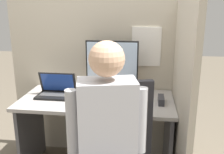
{
  "coord_description": "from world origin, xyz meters",
  "views": [
    {
      "loc": [
        0.42,
        -1.8,
        1.53
      ],
      "look_at": [
        0.16,
        0.16,
        0.96
      ],
      "focal_mm": 42.0,
      "sensor_mm": 36.0,
      "label": 1
    }
  ],
  "objects_px": {
    "carrot_toy": "(120,106)",
    "coffee_mug": "(145,89)",
    "laptop": "(57,92)",
    "person": "(104,136)",
    "monitor": "(112,63)",
    "stapler": "(161,100)",
    "paper_box": "(112,90)"
  },
  "relations": [
    {
      "from": "laptop",
      "to": "coffee_mug",
      "type": "height_order",
      "value": "laptop"
    },
    {
      "from": "paper_box",
      "to": "carrot_toy",
      "type": "relative_size",
      "value": 2.6
    },
    {
      "from": "laptop",
      "to": "stapler",
      "type": "distance_m",
      "value": 0.93
    },
    {
      "from": "laptop",
      "to": "carrot_toy",
      "type": "relative_size",
      "value": 2.71
    },
    {
      "from": "stapler",
      "to": "carrot_toy",
      "type": "relative_size",
      "value": 1.25
    },
    {
      "from": "paper_box",
      "to": "stapler",
      "type": "height_order",
      "value": "paper_box"
    },
    {
      "from": "person",
      "to": "carrot_toy",
      "type": "bearing_deg",
      "value": 85.95
    },
    {
      "from": "stapler",
      "to": "coffee_mug",
      "type": "distance_m",
      "value": 0.26
    },
    {
      "from": "monitor",
      "to": "coffee_mug",
      "type": "xyz_separation_m",
      "value": [
        0.3,
        0.02,
        -0.24
      ]
    },
    {
      "from": "stapler",
      "to": "person",
      "type": "bearing_deg",
      "value": -116.44
    },
    {
      "from": "person",
      "to": "coffee_mug",
      "type": "height_order",
      "value": "person"
    },
    {
      "from": "laptop",
      "to": "stapler",
      "type": "height_order",
      "value": "laptop"
    },
    {
      "from": "laptop",
      "to": "person",
      "type": "relative_size",
      "value": 0.25
    },
    {
      "from": "carrot_toy",
      "to": "person",
      "type": "xyz_separation_m",
      "value": [
        -0.04,
        -0.56,
        0.04
      ]
    },
    {
      "from": "monitor",
      "to": "coffee_mug",
      "type": "relative_size",
      "value": 5.6
    },
    {
      "from": "paper_box",
      "to": "monitor",
      "type": "relative_size",
      "value": 0.68
    },
    {
      "from": "monitor",
      "to": "stapler",
      "type": "distance_m",
      "value": 0.55
    },
    {
      "from": "monitor",
      "to": "carrot_toy",
      "type": "xyz_separation_m",
      "value": [
        0.12,
        -0.38,
        -0.26
      ]
    },
    {
      "from": "monitor",
      "to": "person",
      "type": "xyz_separation_m",
      "value": [
        0.08,
        -0.93,
        -0.22
      ]
    },
    {
      "from": "laptop",
      "to": "coffee_mug",
      "type": "bearing_deg",
      "value": 12.16
    },
    {
      "from": "paper_box",
      "to": "person",
      "type": "xyz_separation_m",
      "value": [
        0.08,
        -0.93,
        0.03
      ]
    },
    {
      "from": "paper_box",
      "to": "person",
      "type": "relative_size",
      "value": 0.24
    },
    {
      "from": "stapler",
      "to": "coffee_mug",
      "type": "height_order",
      "value": "coffee_mug"
    },
    {
      "from": "carrot_toy",
      "to": "monitor",
      "type": "bearing_deg",
      "value": 107.27
    },
    {
      "from": "carrot_toy",
      "to": "coffee_mug",
      "type": "height_order",
      "value": "coffee_mug"
    },
    {
      "from": "stapler",
      "to": "person",
      "type": "relative_size",
      "value": 0.12
    },
    {
      "from": "monitor",
      "to": "laptop",
      "type": "relative_size",
      "value": 1.42
    },
    {
      "from": "stapler",
      "to": "carrot_toy",
      "type": "height_order",
      "value": "stapler"
    },
    {
      "from": "coffee_mug",
      "to": "paper_box",
      "type": "bearing_deg",
      "value": -176.14
    },
    {
      "from": "monitor",
      "to": "coffee_mug",
      "type": "height_order",
      "value": "monitor"
    },
    {
      "from": "carrot_toy",
      "to": "laptop",
      "type": "bearing_deg",
      "value": 159.52
    },
    {
      "from": "person",
      "to": "coffee_mug",
      "type": "xyz_separation_m",
      "value": [
        0.23,
        0.95,
        -0.02
      ]
    }
  ]
}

